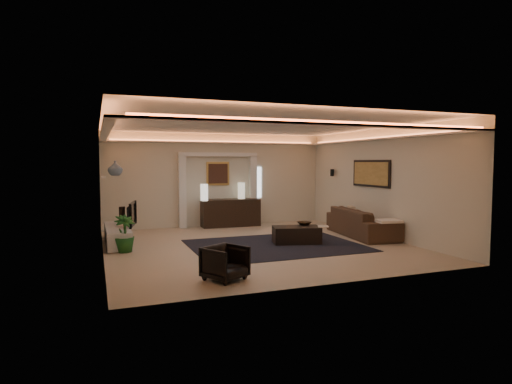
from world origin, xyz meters
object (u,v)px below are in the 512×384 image
object	(u,v)px
sofa	(362,222)
armchair	(225,263)
coffee_table	(296,235)
console	(231,214)

from	to	relation	value
sofa	armchair	bearing A→B (deg)	128.33
coffee_table	armchair	distance (m)	3.63
console	sofa	world-z (taller)	console
coffee_table	console	bearing A→B (deg)	116.41
console	coffee_table	size ratio (longest dim) A/B	1.59
sofa	coffee_table	world-z (taller)	sofa
sofa	coffee_table	size ratio (longest dim) A/B	2.21
console	armchair	world-z (taller)	console
console	sofa	distance (m)	4.08
sofa	coffee_table	bearing A→B (deg)	105.99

